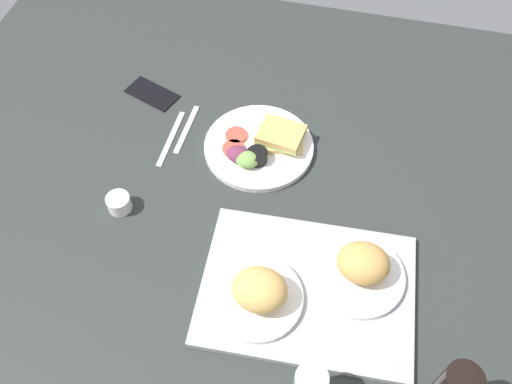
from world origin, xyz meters
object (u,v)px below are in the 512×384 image
bread_plate_far (258,293)px  cell_phone (152,93)px  fork (187,129)px  bread_plate_near (361,268)px  espresso_cup (119,203)px  serving_tray (307,289)px  knife (171,138)px  plate_with_salad (261,146)px

bread_plate_far → cell_phone: size_ratio=1.37×
fork → cell_phone: bearing=-126.0°
fork → bread_plate_near: bearing=58.1°
espresso_cup → fork: 28.39cm
serving_tray → bread_plate_near: 12.27cm
espresso_cup → knife: bearing=-101.4°
serving_tray → fork: 54.57cm
plate_with_salad → espresso_cup: plate_with_salad is taller
plate_with_salad → cell_phone: 36.21cm
bread_plate_far → plate_with_salad: bearing=-77.6°
fork → knife: bearing=-35.3°
plate_with_salad → bread_plate_far: bearing=102.4°
serving_tray → fork: serving_tray is taller
fork → knife: same height
knife → cell_phone: (10.25, -14.19, 0.15)cm
espresso_cup → fork: bearing=-105.8°
cell_phone → fork: bearing=162.3°
serving_tray → plate_with_salad: 40.14cm
bread_plate_far → plate_with_salad: (8.94, -40.76, -3.41)cm
fork → serving_tray: bearing=47.4°
fork → cell_phone: (13.25, -10.19, 0.15)cm
knife → espresso_cup: bearing=-10.9°
plate_with_salad → fork: plate_with_salad is taller
plate_with_salad → knife: plate_with_salad is taller
espresso_cup → cell_phone: bearing=-81.6°
bread_plate_near → bread_plate_far: (19.69, 10.56, 0.17)cm
plate_with_salad → knife: 23.76cm
serving_tray → plate_with_salad: bearing=-62.6°
bread_plate_near → knife: 59.81cm
serving_tray → bread_plate_near: bread_plate_near is taller
knife → cell_phone: size_ratio=1.32×
espresso_cup → cell_phone: espresso_cup is taller
fork → knife: 5.00cm
plate_with_salad → cell_phone: size_ratio=1.93×
serving_tray → espresso_cup: bearing=-13.0°
bread_plate_far → espresso_cup: 40.68cm
bread_plate_far → knife: size_ratio=1.04×
bread_plate_far → knife: bearing=-50.2°
serving_tray → cell_phone: bearing=-42.6°
espresso_cup → fork: (-7.70, -27.27, -1.75)cm
espresso_cup → serving_tray: bearing=167.0°
plate_with_salad → fork: 20.86cm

